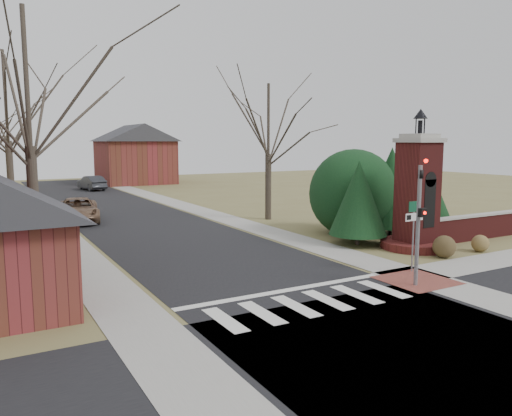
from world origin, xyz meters
TOP-DOWN VIEW (x-y plane):
  - ground at (0.00, 0.00)m, footprint 120.00×120.00m
  - main_street at (0.00, 22.00)m, footprint 8.00×70.00m
  - cross_street at (0.00, -3.00)m, footprint 120.00×8.00m
  - crosswalk_zone at (0.00, 0.80)m, footprint 8.00×2.20m
  - stop_bar at (0.00, 2.30)m, footprint 8.00×0.35m
  - sidewalk_right_main at (5.20, 22.00)m, footprint 2.00×60.00m
  - sidewalk_left at (-5.20, 22.00)m, footprint 2.00×60.00m
  - curb_apron at (4.80, 1.00)m, footprint 2.40×2.40m
  - traffic_signal_pole at (4.30, 0.57)m, footprint 0.28×0.41m
  - sign_post at (5.59, 1.99)m, footprint 0.90×0.07m
  - brick_gate_monument at (9.00, 4.99)m, footprint 3.20×3.20m
  - brick_garden_wall at (13.50, 5.00)m, footprint 7.50×0.50m
  - house_distant_right at (7.99, 47.99)m, footprint 8.80×8.80m
  - evergreen_near at (7.20, 7.00)m, footprint 2.80×2.80m
  - evergreen_mid at (10.50, 8.20)m, footprint 3.40×3.40m
  - evergreen_far at (12.50, 7.20)m, footprint 2.40×2.40m
  - evergreen_mass at (9.00, 9.50)m, footprint 4.80×4.80m
  - bare_tree_0 at (-7.00, 9.00)m, footprint 8.05×8.05m
  - bare_tree_1 at (-7.00, 22.00)m, footprint 8.40×8.40m
  - bare_tree_3 at (7.50, 16.00)m, footprint 7.00×7.00m
  - pickup_truck at (-3.40, 20.97)m, footprint 3.27×5.66m
  - distant_car at (1.60, 41.75)m, footprint 2.31×4.71m
  - dry_shrub_left at (8.60, 3.00)m, footprint 0.98×0.98m
  - dry_shrub_right at (11.00, 3.00)m, footprint 0.78×0.78m

SIDE VIEW (x-z plane):
  - ground at x=0.00m, z-range 0.00..0.00m
  - main_street at x=0.00m, z-range 0.00..0.01m
  - cross_street at x=0.00m, z-range 0.00..0.01m
  - crosswalk_zone at x=0.00m, z-range 0.00..0.02m
  - stop_bar at x=0.00m, z-range 0.00..0.02m
  - sidewalk_right_main at x=5.20m, z-range 0.00..0.02m
  - sidewalk_left at x=-5.20m, z-range 0.00..0.02m
  - curb_apron at x=4.80m, z-range 0.00..0.02m
  - dry_shrub_right at x=11.00m, z-range 0.00..0.78m
  - dry_shrub_left at x=8.60m, z-range 0.00..0.98m
  - brick_garden_wall at x=13.50m, z-range 0.01..1.31m
  - pickup_truck at x=-3.40m, z-range 0.00..1.48m
  - distant_car at x=1.60m, z-range 0.00..1.49m
  - evergreen_far at x=12.50m, z-range 0.25..3.55m
  - sign_post at x=5.59m, z-range 0.57..3.32m
  - brick_gate_monument at x=9.00m, z-range -1.07..5.40m
  - evergreen_near at x=7.20m, z-range 0.25..4.35m
  - evergreen_mass at x=9.00m, z-range 0.00..4.80m
  - traffic_signal_pole at x=4.30m, z-range 0.34..4.84m
  - evergreen_mid at x=10.50m, z-range 0.25..4.95m
  - house_distant_right at x=7.99m, z-range 0.00..7.30m
  - bare_tree_3 at x=7.50m, z-range 1.84..11.54m
  - bare_tree_0 at x=-7.00m, z-range 2.12..13.27m
  - bare_tree_1 at x=-7.00m, z-range 2.21..13.85m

